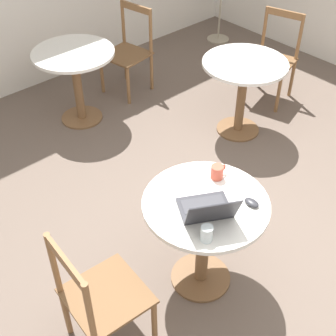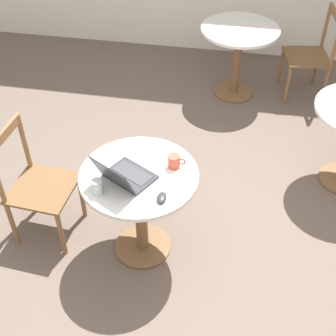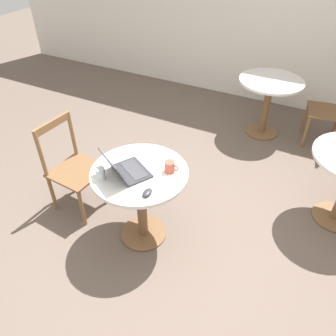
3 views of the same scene
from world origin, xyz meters
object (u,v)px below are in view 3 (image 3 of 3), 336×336
object	(u,v)px
mouse	(147,193)
chair_far_right	(331,111)
chair_near_left	(73,168)
laptop	(126,170)
cafe_table_near	(140,188)
cafe_table_far	(269,93)
mug	(170,167)
drinking_glass	(101,174)

from	to	relation	value
mouse	chair_far_right	bearing A→B (deg)	67.45
chair_near_left	laptop	world-z (taller)	laptop
cafe_table_near	laptop	bearing A→B (deg)	-133.68
mouse	laptop	bearing A→B (deg)	154.74
chair_far_right	cafe_table_near	bearing A→B (deg)	-117.89
cafe_table_far	cafe_table_near	bearing A→B (deg)	-102.83
chair_near_left	cafe_table_near	bearing A→B (deg)	-4.32
cafe_table_far	chair_near_left	xyz separation A→B (m)	(-1.30, -2.20, -0.12)
cafe_table_far	chair_far_right	xyz separation A→B (m)	(0.75, 0.13, -0.12)
chair_near_left	mug	xyz separation A→B (m)	(1.00, 0.05, 0.34)
cafe_table_far	laptop	size ratio (longest dim) A/B	1.88
chair_far_right	drinking_glass	distance (m)	3.02
drinking_glass	mug	bearing A→B (deg)	37.09
cafe_table_near	drinking_glass	world-z (taller)	drinking_glass
cafe_table_near	mug	distance (m)	0.33
chair_far_right	chair_near_left	bearing A→B (deg)	-131.34
drinking_glass	chair_near_left	bearing A→B (deg)	154.73
cafe_table_near	mouse	size ratio (longest dim) A/B	7.88
cafe_table_near	laptop	xyz separation A→B (m)	(-0.07, -0.08, 0.23)
cafe_table_far	chair_near_left	size ratio (longest dim) A/B	0.85
cafe_table_far	mug	world-z (taller)	mug
mouse	drinking_glass	world-z (taller)	drinking_glass
cafe_table_far	mug	size ratio (longest dim) A/B	6.60
cafe_table_far	laptop	distance (m)	2.42
cafe_table_far	chair_far_right	distance (m)	0.77
cafe_table_far	mouse	bearing A→B (deg)	-97.52
drinking_glass	chair_far_right	bearing A→B (deg)	60.38
cafe_table_near	chair_far_right	xyz separation A→B (m)	(1.27, 2.40, -0.12)
cafe_table_near	chair_near_left	xyz separation A→B (m)	(-0.79, 0.06, -0.12)
laptop	cafe_table_near	bearing A→B (deg)	46.32
cafe_table_near	mug	world-z (taller)	mug
cafe_table_far	mug	bearing A→B (deg)	-97.93
chair_far_right	laptop	bearing A→B (deg)	-118.47
chair_near_left	chair_far_right	world-z (taller)	same
mouse	drinking_glass	bearing A→B (deg)	-178.28
chair_far_right	laptop	distance (m)	2.83
cafe_table_far	mouse	world-z (taller)	mouse
mug	drinking_glass	xyz separation A→B (m)	(-0.43, -0.33, 0.00)
laptop	mug	distance (m)	0.34
mug	chair_far_right	bearing A→B (deg)	65.25
laptop	mouse	world-z (taller)	laptop
chair_near_left	drinking_glass	bearing A→B (deg)	-25.27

